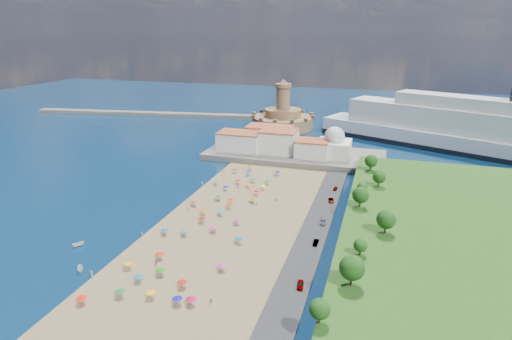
% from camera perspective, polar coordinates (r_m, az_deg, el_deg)
% --- Properties ---
extents(ground, '(700.00, 700.00, 0.00)m').
position_cam_1_polar(ground, '(157.31, -4.08, -5.38)').
color(ground, '#071938').
rests_on(ground, ground).
extents(terrace, '(90.00, 36.00, 3.00)m').
position_cam_1_polar(terrace, '(220.28, 5.15, 2.01)').
color(terrace, '#59544C').
rests_on(terrace, ground).
extents(jetty, '(18.00, 70.00, 2.40)m').
position_cam_1_polar(jetty, '(258.15, 1.99, 4.44)').
color(jetty, '#59544C').
rests_on(jetty, ground).
extents(breakwater, '(199.03, 34.77, 2.60)m').
position_cam_1_polar(breakwater, '(335.74, -12.42, 7.29)').
color(breakwater, '#59544C').
rests_on(breakwater, ground).
extents(waterfront_buildings, '(57.00, 29.00, 11.00)m').
position_cam_1_polar(waterfront_buildings, '(222.09, 1.93, 3.91)').
color(waterfront_buildings, silver).
rests_on(waterfront_buildings, terrace).
extents(domed_building, '(16.00, 16.00, 15.00)m').
position_cam_1_polar(domed_building, '(213.37, 10.36, 3.32)').
color(domed_building, silver).
rests_on(domed_building, terrace).
extents(fortress, '(40.00, 40.00, 32.40)m').
position_cam_1_polar(fortress, '(285.35, 3.59, 6.88)').
color(fortress, '#8E6947').
rests_on(fortress, ground).
extents(cruise_ship, '(160.10, 88.02, 35.88)m').
position_cam_1_polar(cruise_ship, '(255.09, 26.24, 4.55)').
color(cruise_ship, black).
rests_on(cruise_ship, ground).
extents(beach_parasols, '(29.36, 112.51, 2.20)m').
position_cam_1_polar(beach_parasols, '(149.74, -5.43, -5.79)').
color(beach_parasols, gray).
rests_on(beach_parasols, beach).
extents(beachgoers, '(36.44, 93.71, 1.87)m').
position_cam_1_polar(beachgoers, '(155.36, -5.41, -5.28)').
color(beachgoers, tan).
rests_on(beachgoers, beach).
extents(moored_boats, '(13.29, 15.60, 1.48)m').
position_cam_1_polar(moored_boats, '(135.28, -22.49, -10.67)').
color(moored_boats, white).
rests_on(moored_boats, ground).
extents(parked_cars, '(2.69, 76.17, 1.40)m').
position_cam_1_polar(parked_cars, '(145.87, 8.90, -6.96)').
color(parked_cars, gray).
rests_on(parked_cars, promenade).
extents(hillside_trees, '(17.15, 109.98, 7.69)m').
position_cam_1_polar(hillside_trees, '(137.31, 14.47, -5.00)').
color(hillside_trees, '#382314').
rests_on(hillside_trees, hillside).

